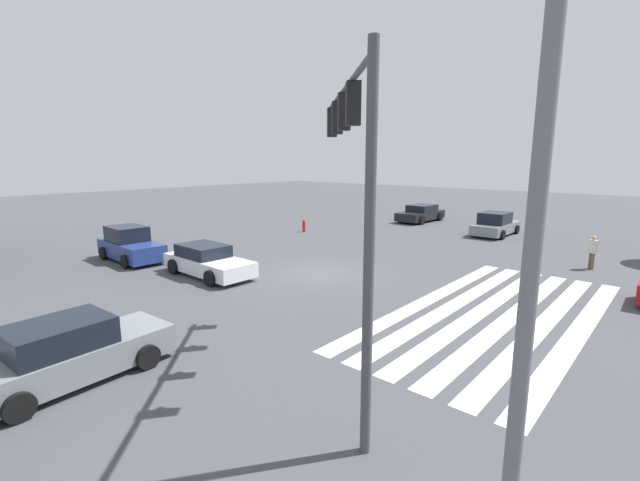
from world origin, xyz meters
The scene contains 11 objects.
ground_plane centered at (0.00, 0.00, 0.00)m, with size 117.06×117.06×0.00m, color #47474C.
crosswalk_markings centered at (0.00, -7.84, 0.00)m, with size 12.39×5.35×0.01m.
traffic_signal_mast centered at (-6.67, -6.67, 5.20)m, with size 4.99×4.99×6.83m.
car_0 centered at (15.03, -2.48, 0.70)m, with size 4.53×2.11×1.56m.
car_2 centered at (-10.98, -1.99, 0.68)m, with size 4.47×2.12×1.48m.
car_3 centered at (-4.51, 8.75, 0.77)m, with size 2.07×4.29×1.72m.
car_4 centered at (-3.57, 3.44, 0.63)m, with size 2.08×4.63×1.34m.
car_6 centered at (17.56, 4.41, 0.65)m, with size 4.85×2.29×1.36m.
pedestrian centered at (8.77, -9.07, 0.88)m, with size 0.41×0.41×1.59m.
street_light_pole_b centered at (-10.05, -11.29, 4.50)m, with size 0.80×0.36×7.44m.
fire_hydrant centered at (7.52, 8.10, 0.43)m, with size 0.22×0.22×0.86m.
Camera 1 is at (-14.03, -12.30, 5.05)m, focal length 24.00 mm.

